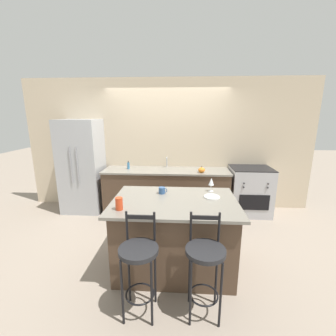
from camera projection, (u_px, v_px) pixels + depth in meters
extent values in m
plane|color=gray|center=(165.00, 219.00, 4.37)|extent=(18.00, 18.00, 0.00)
cube|color=beige|center=(167.00, 145.00, 4.75)|extent=(6.00, 0.07, 2.70)
cube|color=#4C3828|center=(166.00, 191.00, 4.65)|extent=(2.49, 0.66, 0.86)
cube|color=gray|center=(166.00, 170.00, 4.54)|extent=(2.53, 0.70, 0.03)
cube|color=black|center=(166.00, 170.00, 4.54)|extent=(0.56, 0.36, 0.01)
cylinder|color=#ADAFB5|center=(167.00, 162.00, 4.73)|extent=(0.02, 0.02, 0.22)
cylinder|color=#ADAFB5|center=(167.00, 158.00, 4.64)|extent=(0.02, 0.12, 0.02)
cube|color=#4C3828|center=(174.00, 235.00, 2.91)|extent=(1.44, 0.94, 0.90)
cube|color=gray|center=(175.00, 202.00, 2.80)|extent=(1.56, 1.06, 0.03)
cube|color=#ADAFB5|center=(82.00, 166.00, 4.61)|extent=(0.79, 0.67, 1.88)
cylinder|color=#939399|center=(71.00, 165.00, 4.25)|extent=(0.02, 0.02, 0.72)
cylinder|color=#939399|center=(77.00, 165.00, 4.25)|extent=(0.02, 0.02, 0.72)
cube|color=#B7B7BC|center=(250.00, 191.00, 4.53)|extent=(0.78, 0.64, 0.94)
cube|color=black|center=(254.00, 203.00, 4.23)|extent=(0.56, 0.01, 0.30)
cube|color=black|center=(252.00, 168.00, 4.41)|extent=(0.78, 0.64, 0.02)
cylinder|color=black|center=(244.00, 183.00, 4.15)|extent=(0.03, 0.02, 0.03)
cylinder|color=black|center=(268.00, 184.00, 4.13)|extent=(0.03, 0.02, 0.03)
cylinder|color=black|center=(244.00, 187.00, 4.17)|extent=(0.03, 0.02, 0.03)
cylinder|color=black|center=(268.00, 188.00, 4.15)|extent=(0.03, 0.02, 0.03)
cylinder|color=black|center=(122.00, 293.00, 2.10)|extent=(0.02, 0.02, 0.70)
cylinder|color=black|center=(152.00, 295.00, 2.09)|extent=(0.02, 0.02, 0.70)
cylinder|color=black|center=(129.00, 273.00, 2.37)|extent=(0.02, 0.02, 0.70)
cylinder|color=black|center=(155.00, 274.00, 2.36)|extent=(0.02, 0.02, 0.70)
torus|color=black|center=(140.00, 294.00, 2.26)|extent=(0.30, 0.30, 0.02)
cylinder|color=#232326|center=(138.00, 250.00, 2.14)|extent=(0.39, 0.39, 0.04)
cylinder|color=black|center=(127.00, 226.00, 2.25)|extent=(0.02, 0.02, 0.31)
cylinder|color=black|center=(154.00, 227.00, 2.23)|extent=(0.02, 0.02, 0.31)
cube|color=black|center=(140.00, 217.00, 2.21)|extent=(0.28, 0.02, 0.04)
cylinder|color=black|center=(190.00, 294.00, 2.09)|extent=(0.02, 0.02, 0.70)
cylinder|color=black|center=(221.00, 296.00, 2.07)|extent=(0.02, 0.02, 0.70)
cylinder|color=black|center=(190.00, 274.00, 2.36)|extent=(0.02, 0.02, 0.70)
cylinder|color=black|center=(216.00, 275.00, 2.34)|extent=(0.02, 0.02, 0.70)
torus|color=black|center=(204.00, 295.00, 2.25)|extent=(0.30, 0.30, 0.02)
cylinder|color=#232326|center=(206.00, 251.00, 2.13)|extent=(0.39, 0.39, 0.04)
cylinder|color=black|center=(191.00, 226.00, 2.23)|extent=(0.02, 0.02, 0.31)
cylinder|color=black|center=(219.00, 227.00, 2.22)|extent=(0.02, 0.02, 0.31)
cube|color=black|center=(205.00, 218.00, 2.20)|extent=(0.28, 0.02, 0.04)
cylinder|color=white|center=(212.00, 197.00, 2.90)|extent=(0.21, 0.21, 0.01)
torus|color=white|center=(212.00, 196.00, 2.90)|extent=(0.20, 0.20, 0.01)
cylinder|color=white|center=(211.00, 191.00, 3.13)|extent=(0.07, 0.07, 0.00)
cylinder|color=white|center=(211.00, 188.00, 3.11)|extent=(0.01, 0.01, 0.09)
cone|color=white|center=(211.00, 181.00, 3.09)|extent=(0.08, 0.08, 0.10)
cylinder|color=#335689|center=(162.00, 190.00, 3.03)|extent=(0.09, 0.09, 0.09)
torus|color=#335689|center=(165.00, 190.00, 3.03)|extent=(0.06, 0.01, 0.06)
cylinder|color=red|center=(119.00, 204.00, 2.51)|extent=(0.08, 0.08, 0.14)
ellipsoid|color=orange|center=(202.00, 170.00, 4.30)|extent=(0.13, 0.13, 0.10)
cylinder|color=brown|center=(202.00, 167.00, 4.28)|extent=(0.02, 0.02, 0.02)
cylinder|color=teal|center=(128.00, 166.00, 4.58)|extent=(0.05, 0.05, 0.13)
cylinder|color=black|center=(128.00, 162.00, 4.56)|extent=(0.02, 0.02, 0.03)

